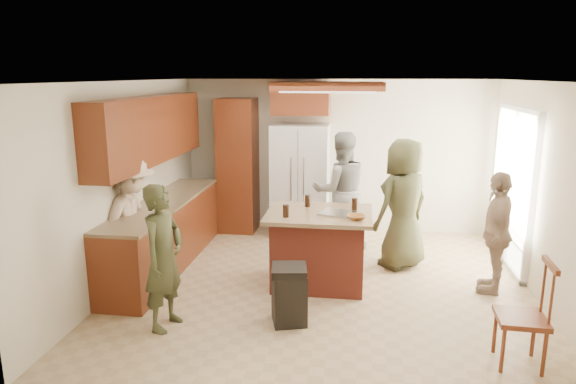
# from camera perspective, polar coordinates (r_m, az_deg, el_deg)

# --- Properties ---
(person_front_left) EXTENTS (0.52, 0.63, 1.52)m
(person_front_left) POSITION_cam_1_polar(r_m,az_deg,el_deg) (5.40, -13.66, -7.07)
(person_front_left) COLOR #3C3E24
(person_front_left) RESTS_ON ground
(person_behind_left) EXTENTS (0.96, 0.73, 1.76)m
(person_behind_left) POSITION_cam_1_polar(r_m,az_deg,el_deg) (7.67, 5.89, 0.14)
(person_behind_left) COLOR gray
(person_behind_left) RESTS_ON ground
(person_behind_right) EXTENTS (1.01, 1.00, 1.76)m
(person_behind_right) POSITION_cam_1_polar(r_m,az_deg,el_deg) (7.03, 12.68, -1.32)
(person_behind_right) COLOR #3A3C23
(person_behind_right) RESTS_ON ground
(person_side_right) EXTENTS (0.65, 0.95, 1.48)m
(person_side_right) POSITION_cam_1_polar(r_m,az_deg,el_deg) (6.60, 22.17, -4.19)
(person_side_right) COLOR tan
(person_side_right) RESTS_ON ground
(person_counter) EXTENTS (0.57, 1.09, 1.64)m
(person_counter) POSITION_cam_1_polar(r_m,az_deg,el_deg) (6.56, -16.91, -3.17)
(person_counter) COLOR tan
(person_counter) RESTS_ON ground
(left_cabinetry) EXTENTS (0.64, 3.00, 2.30)m
(left_cabinetry) POSITION_cam_1_polar(r_m,az_deg,el_deg) (7.07, -14.07, -0.70)
(left_cabinetry) COLOR maroon
(left_cabinetry) RESTS_ON ground
(back_wall_units) EXTENTS (1.80, 0.60, 2.45)m
(back_wall_units) POSITION_cam_1_polar(r_m,az_deg,el_deg) (8.42, -3.85, 4.77)
(back_wall_units) COLOR maroon
(back_wall_units) RESTS_ON ground
(refrigerator) EXTENTS (0.90, 0.76, 1.80)m
(refrigerator) POSITION_cam_1_polar(r_m,az_deg,el_deg) (8.30, 1.38, 1.31)
(refrigerator) COLOR white
(refrigerator) RESTS_ON ground
(kitchen_island) EXTENTS (1.28, 1.03, 0.93)m
(kitchen_island) POSITION_cam_1_polar(r_m,az_deg,el_deg) (6.41, 3.44, -6.20)
(kitchen_island) COLOR #9E3828
(kitchen_island) RESTS_ON ground
(island_items) EXTENTS (0.99, 0.67, 0.15)m
(island_items) POSITION_cam_1_polar(r_m,az_deg,el_deg) (6.18, 5.57, -2.25)
(island_items) COLOR silver
(island_items) RESTS_ON kitchen_island
(trash_bin) EXTENTS (0.42, 0.42, 0.63)m
(trash_bin) POSITION_cam_1_polar(r_m,az_deg,el_deg) (5.50, 0.13, -11.31)
(trash_bin) COLOR black
(trash_bin) RESTS_ON ground
(spindle_chair) EXTENTS (0.44, 0.44, 0.99)m
(spindle_chair) POSITION_cam_1_polar(r_m,az_deg,el_deg) (5.16, 24.73, -12.63)
(spindle_chair) COLOR maroon
(spindle_chair) RESTS_ON ground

